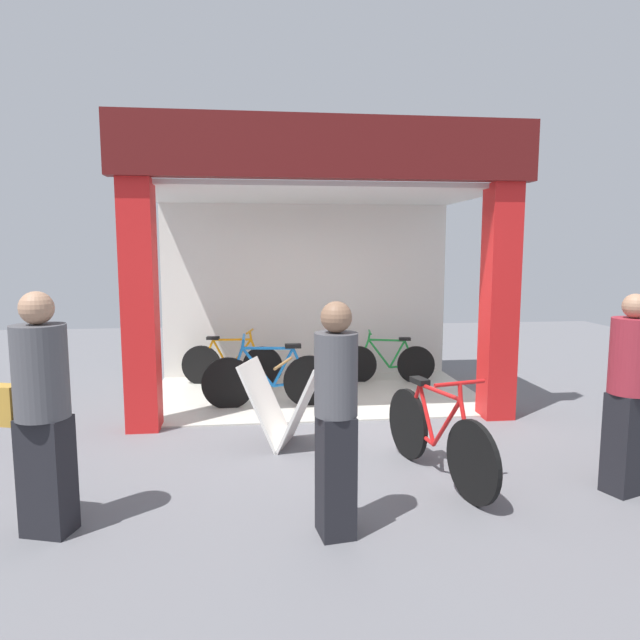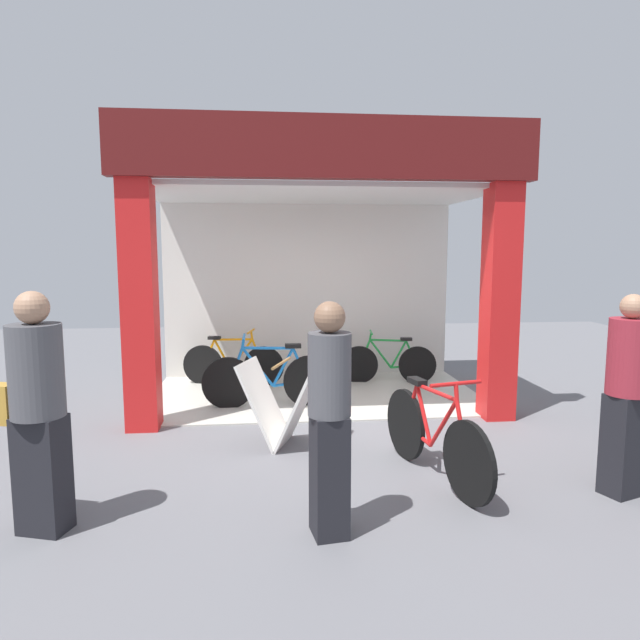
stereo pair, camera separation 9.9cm
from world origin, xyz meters
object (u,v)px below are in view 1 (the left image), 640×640
at_px(bicycle_inside_1, 269,379).
at_px(sandwich_board_sign, 284,404).
at_px(bicycle_inside_0, 387,362).
at_px(bicycle_parked_0, 437,436).
at_px(pedestrian_1, 336,418).
at_px(pedestrian_2, 41,409).
at_px(bicycle_inside_3, 232,364).
at_px(pedestrian_0, 631,391).

distance_m(bicycle_inside_1, sandwich_board_sign, 1.43).
bearing_deg(bicycle_inside_0, bicycle_parked_0, -96.37).
bearing_deg(pedestrian_1, bicycle_inside_1, 96.75).
bearing_deg(pedestrian_2, sandwich_board_sign, 42.16).
height_order(bicycle_inside_3, bicycle_parked_0, bicycle_parked_0).
relative_size(bicycle_inside_0, pedestrian_2, 0.83).
bearing_deg(sandwich_board_sign, pedestrian_2, -137.84).
xyz_separation_m(bicycle_inside_1, sandwich_board_sign, (0.11, -1.42, 0.07)).
distance_m(bicycle_inside_1, pedestrian_1, 3.37).
bearing_deg(pedestrian_2, pedestrian_1, -7.23).
distance_m(bicycle_inside_3, sandwich_board_sign, 2.76).
distance_m(bicycle_inside_3, bicycle_parked_0, 4.17).
bearing_deg(bicycle_inside_3, bicycle_inside_1, -66.85).
bearing_deg(pedestrian_1, bicycle_inside_0, 72.13).
xyz_separation_m(bicycle_inside_1, bicycle_parked_0, (1.43, -2.42, 0.01)).
bearing_deg(pedestrian_2, pedestrian_0, 2.04).
bearing_deg(bicycle_inside_3, pedestrian_2, -104.86).
xyz_separation_m(bicycle_parked_0, sandwich_board_sign, (-1.32, 0.99, 0.06)).
distance_m(bicycle_inside_1, pedestrian_0, 4.14).
height_order(bicycle_inside_0, pedestrian_0, pedestrian_0).
bearing_deg(bicycle_inside_3, pedestrian_1, -78.50).
height_order(pedestrian_0, pedestrian_2, pedestrian_2).
bearing_deg(bicycle_parked_0, pedestrian_2, -168.54).
height_order(sandwich_board_sign, pedestrian_2, pedestrian_2).
distance_m(sandwich_board_sign, pedestrian_2, 2.47).
bearing_deg(pedestrian_1, bicycle_inside_3, 101.50).
xyz_separation_m(bicycle_inside_3, pedestrian_2, (-1.14, -4.31, 0.59)).
distance_m(sandwich_board_sign, pedestrian_1, 1.95).
xyz_separation_m(bicycle_inside_0, sandwich_board_sign, (-1.72, -2.58, 0.12)).
height_order(bicycle_inside_0, bicycle_parked_0, bicycle_parked_0).
relative_size(bicycle_inside_3, pedestrian_0, 0.90).
bearing_deg(bicycle_inside_1, bicycle_parked_0, -59.31).
xyz_separation_m(bicycle_parked_0, pedestrian_2, (-3.12, -0.63, 0.54)).
bearing_deg(sandwich_board_sign, pedestrian_1, -81.62).
height_order(bicycle_inside_3, sandwich_board_sign, sandwich_board_sign).
bearing_deg(pedestrian_0, bicycle_parked_0, 162.68).
xyz_separation_m(sandwich_board_sign, pedestrian_2, (-1.80, -1.63, 0.48)).
relative_size(bicycle_inside_1, bicycle_inside_3, 1.13).
bearing_deg(bicycle_parked_0, pedestrian_0, -17.32).
distance_m(pedestrian_0, pedestrian_1, 2.58).
xyz_separation_m(bicycle_parked_0, pedestrian_0, (1.50, -0.47, 0.49)).
bearing_deg(bicycle_inside_0, pedestrian_2, -129.88).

